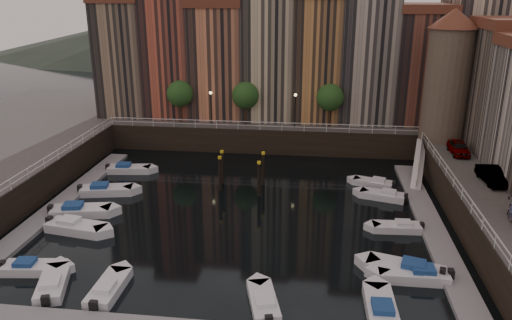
# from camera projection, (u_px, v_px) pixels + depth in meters

# --- Properties ---
(ground) EXTENTS (200.00, 200.00, 0.00)m
(ground) POSITION_uv_depth(u_px,v_px,m) (239.00, 210.00, 44.17)
(ground) COLOR black
(ground) RESTS_ON ground
(quay_far) EXTENTS (80.00, 20.00, 3.00)m
(quay_far) POSITION_uv_depth(u_px,v_px,m) (268.00, 121.00, 68.09)
(quay_far) COLOR black
(quay_far) RESTS_ON ground
(dock_left) EXTENTS (2.00, 28.00, 0.35)m
(dock_left) POSITION_uv_depth(u_px,v_px,m) (60.00, 204.00, 45.06)
(dock_left) COLOR gray
(dock_left) RESTS_ON ground
(dock_right) EXTENTS (2.00, 28.00, 0.35)m
(dock_right) POSITION_uv_depth(u_px,v_px,m) (430.00, 224.00, 41.29)
(dock_right) COLOR gray
(dock_right) RESTS_ON ground
(mountains) EXTENTS (145.00, 100.00, 18.00)m
(mountains) POSITION_uv_depth(u_px,v_px,m) (303.00, 28.00, 144.67)
(mountains) COLOR #2D382D
(mountains) RESTS_ON ground
(far_terrace) EXTENTS (48.70, 10.30, 17.50)m
(far_terrace) POSITION_uv_depth(u_px,v_px,m) (293.00, 54.00, 62.29)
(far_terrace) COLOR #877056
(far_terrace) RESTS_ON quay_far
(corner_tower) EXTENTS (5.20, 5.20, 13.80)m
(corner_tower) POSITION_uv_depth(u_px,v_px,m) (448.00, 74.00, 52.15)
(corner_tower) COLOR #6B5B4C
(corner_tower) RESTS_ON quay_right
(promenade_trees) EXTENTS (21.20, 3.20, 5.20)m
(promenade_trees) POSITION_uv_depth(u_px,v_px,m) (251.00, 96.00, 59.28)
(promenade_trees) COLOR black
(promenade_trees) RESTS_ON quay_far
(street_lamps) EXTENTS (10.36, 0.36, 4.18)m
(street_lamps) POSITION_uv_depth(u_px,v_px,m) (253.00, 103.00, 58.52)
(street_lamps) COLOR black
(street_lamps) RESTS_ON quay_far
(railings) EXTENTS (36.08, 34.04, 0.52)m
(railings) POSITION_uv_depth(u_px,v_px,m) (246.00, 153.00, 47.53)
(railings) COLOR white
(railings) RESTS_ON ground
(gangway) EXTENTS (2.78, 8.32, 3.73)m
(gangway) POSITION_uv_depth(u_px,v_px,m) (419.00, 161.00, 50.95)
(gangway) COLOR white
(gangway) RESTS_ON ground
(mooring_pilings) EXTENTS (4.49, 3.20, 3.78)m
(mooring_pilings) POSITION_uv_depth(u_px,v_px,m) (241.00, 173.00, 48.51)
(mooring_pilings) COLOR black
(mooring_pilings) RESTS_ON ground
(boat_left_0) EXTENTS (4.48, 2.06, 1.01)m
(boat_left_0) POSITION_uv_depth(u_px,v_px,m) (32.00, 268.00, 34.43)
(boat_left_0) COLOR silver
(boat_left_0) RESTS_ON ground
(boat_left_1) EXTENTS (5.31, 2.64, 1.19)m
(boat_left_1) POSITION_uv_depth(u_px,v_px,m) (75.00, 227.00, 40.18)
(boat_left_1) COLOR silver
(boat_left_1) RESTS_ON ground
(boat_left_2) EXTENTS (5.41, 2.84, 1.21)m
(boat_left_2) POSITION_uv_depth(u_px,v_px,m) (80.00, 211.00, 43.09)
(boat_left_2) COLOR silver
(boat_left_2) RESTS_ON ground
(boat_left_3) EXTENTS (5.23, 2.76, 1.17)m
(boat_left_3) POSITION_uv_depth(u_px,v_px,m) (106.00, 190.00, 47.59)
(boat_left_3) COLOR silver
(boat_left_3) RESTS_ON ground
(boat_left_4) EXTENTS (4.81, 2.23, 1.08)m
(boat_left_4) POSITION_uv_depth(u_px,v_px,m) (128.00, 169.00, 53.27)
(boat_left_4) COLOR silver
(boat_left_4) RESTS_ON ground
(boat_right_0) EXTENTS (4.93, 1.80, 1.13)m
(boat_right_0) POSITION_uv_depth(u_px,v_px,m) (415.00, 275.00, 33.50)
(boat_right_0) COLOR silver
(boat_right_0) RESTS_ON ground
(boat_right_1) EXTENTS (5.30, 3.16, 1.19)m
(boat_right_1) POSITION_uv_depth(u_px,v_px,m) (405.00, 269.00, 34.16)
(boat_right_1) COLOR silver
(boat_right_1) RESTS_ON ground
(boat_right_2) EXTENTS (4.12, 1.70, 0.94)m
(boat_right_2) POSITION_uv_depth(u_px,v_px,m) (398.00, 227.00, 40.34)
(boat_right_2) COLOR silver
(boat_right_2) RESTS_ON ground
(boat_right_3) EXTENTS (4.43, 2.64, 0.99)m
(boat_right_3) POSITION_uv_depth(u_px,v_px,m) (384.00, 196.00, 46.50)
(boat_right_3) COLOR silver
(boat_right_3) RESTS_ON ground
(boat_right_4) EXTENTS (4.18, 2.60, 0.94)m
(boat_right_4) POSITION_uv_depth(u_px,v_px,m) (374.00, 183.00, 49.57)
(boat_right_4) COLOR silver
(boat_right_4) RESTS_ON ground
(boat_near_0) EXTENTS (2.95, 4.74, 1.06)m
(boat_near_0) POSITION_uv_depth(u_px,v_px,m) (53.00, 284.00, 32.49)
(boat_near_0) COLOR silver
(boat_near_0) RESTS_ON ground
(boat_near_1) EXTENTS (1.67, 4.56, 1.05)m
(boat_near_1) POSITION_uv_depth(u_px,v_px,m) (108.00, 289.00, 31.99)
(boat_near_1) COLOR silver
(boat_near_1) RESTS_ON ground
(boat_near_2) EXTENTS (2.60, 4.51, 1.01)m
(boat_near_2) POSITION_uv_depth(u_px,v_px,m) (263.00, 302.00, 30.63)
(boat_near_2) COLOR silver
(boat_near_2) RESTS_ON ground
(boat_near_3) EXTENTS (1.87, 4.85, 1.11)m
(boat_near_3) POSITION_uv_depth(u_px,v_px,m) (381.00, 308.00, 29.97)
(boat_near_3) COLOR silver
(boat_near_3) RESTS_ON ground
(car_a) EXTENTS (1.63, 4.00, 1.36)m
(car_a) POSITION_uv_depth(u_px,v_px,m) (459.00, 148.00, 49.18)
(car_a) COLOR gray
(car_a) RESTS_ON quay_right
(car_b) EXTENTS (1.77, 4.21, 1.35)m
(car_b) POSITION_uv_depth(u_px,v_px,m) (492.00, 176.00, 41.87)
(car_b) COLOR gray
(car_b) RESTS_ON quay_right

